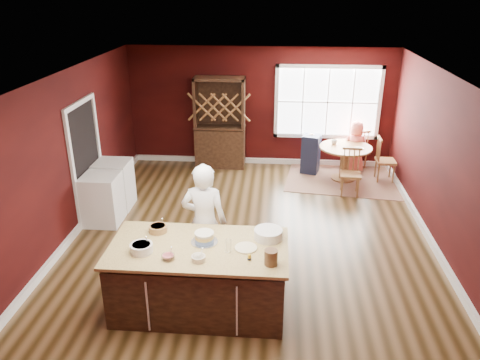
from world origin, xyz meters
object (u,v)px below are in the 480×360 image
chair_east (386,159)px  toddler (310,138)px  seated_woman (355,147)px  dryer (114,184)px  baker (204,222)px  dining_table (345,156)px  layer_cake (204,237)px  hutch (220,123)px  chair_north (358,148)px  kitchen_island (199,278)px  chair_south (351,172)px  high_chair (311,153)px  washer (102,199)px

chair_east → toddler: bearing=77.6°
seated_woman → dryer: seated_woman is taller
baker → seated_woman: 5.11m
dining_table → baker: baker is taller
layer_cake → hutch: (-0.41, 5.04, 0.04)m
layer_cake → hutch: bearing=94.7°
chair_north → dryer: 5.49m
chair_north → chair_east: bearing=103.9°
chair_east → layer_cake: bearing=143.6°
kitchen_island → hutch: size_ratio=1.09×
chair_east → chair_south: (-0.85, -0.80, -0.01)m
chair_east → high_chair: size_ratio=1.08×
dining_table → high_chair: 0.79m
baker → chair_north: size_ratio=1.89×
dining_table → washer: bearing=-152.4°
dining_table → dryer: bearing=-159.2°
hutch → washer: bearing=-120.6°
seated_woman → high_chair: size_ratio=1.30×
kitchen_island → dining_table: 5.16m
high_chair → toddler: size_ratio=3.51×
high_chair → washer: (-3.80, -2.70, -0.01)m
chair_south → chair_north: (0.37, 1.57, -0.02)m
kitchen_island → toddler: 5.20m
hutch → washer: size_ratio=2.30×
hutch → dining_table: bearing=-12.0°
chair_east → dryer: 5.64m
kitchen_island → baker: (-0.03, 0.71, 0.44)m
chair_east → high_chair: 1.61m
kitchen_island → high_chair: (1.71, 4.91, 0.02)m
toddler → dining_table: bearing=-25.0°
layer_cake → dryer: layer_cake is taller
chair_north → high_chair: (-1.09, -0.43, -0.01)m
dryer → toddler: bearing=28.8°
kitchen_island → toddler: toddler is taller
high_chair → toddler: toddler is taller
toddler → washer: toddler is taller
baker → dryer: baker is taller
layer_cake → kitchen_island: bearing=-120.2°
chair_north → toddler: bearing=2.6°
high_chair → layer_cake: bearing=-92.9°
dining_table → toddler: toddler is taller
high_chair → chair_east: bearing=3.8°
seated_woman → baker: bearing=50.9°
chair_south → washer: bearing=-156.1°
kitchen_island → baker: baker is taller
dining_table → washer: size_ratio=1.23×
chair_north → dryer: chair_north is taller
dining_table → chair_north: bearing=63.4°
washer → baker: bearing=-36.0°
baker → chair_east: baker is taller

